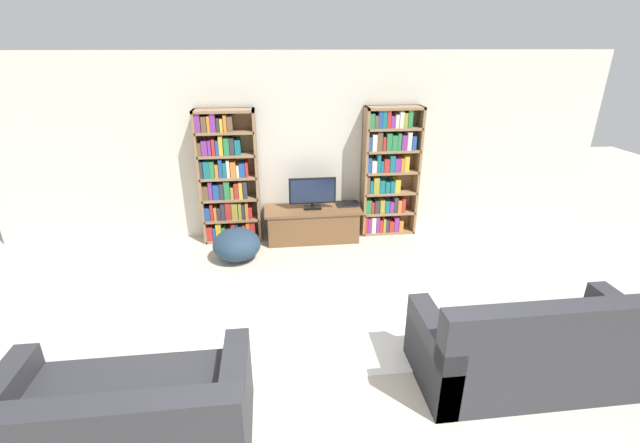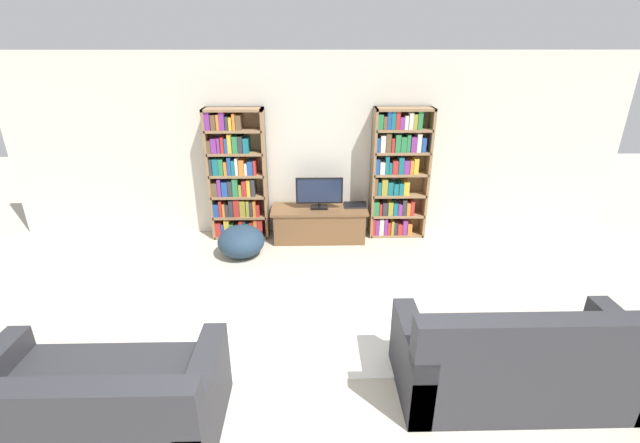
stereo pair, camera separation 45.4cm
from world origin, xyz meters
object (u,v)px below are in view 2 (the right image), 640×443
object	(u,v)px
bookshelf_right	(397,173)
tv_stand	(319,223)
bookshelf_left	(236,178)
beanbag_ottoman	(241,241)
television	(319,192)
laptop	(355,205)
couch_right_sofa	(519,363)
couch_left_sectional	(96,408)

from	to	relation	value
bookshelf_right	tv_stand	bearing A→B (deg)	-172.62
bookshelf_left	beanbag_ottoman	world-z (taller)	bookshelf_left
beanbag_ottoman	tv_stand	bearing A→B (deg)	26.00
bookshelf_right	television	distance (m)	1.15
television	laptop	distance (m)	0.58
tv_stand	laptop	bearing A→B (deg)	8.20
bookshelf_right	television	bearing A→B (deg)	-172.19
bookshelf_left	laptop	bearing A→B (deg)	-2.27
bookshelf_left	couch_right_sofa	xyz separation A→B (m)	(2.72, -3.22, -0.59)
tv_stand	beanbag_ottoman	world-z (taller)	tv_stand
tv_stand	beanbag_ottoman	distance (m)	1.19
tv_stand	couch_right_sofa	size ratio (longest dim) A/B	0.73
couch_right_sofa	beanbag_ottoman	world-z (taller)	couch_right_sofa
laptop	beanbag_ottoman	bearing A→B (deg)	-159.50
television	couch_right_sofa	world-z (taller)	television
television	beanbag_ottoman	distance (m)	1.29
laptop	beanbag_ottoman	world-z (taller)	laptop
bookshelf_right	couch_right_sofa	bearing A→B (deg)	-82.73
couch_right_sofa	bookshelf_left	bearing A→B (deg)	130.21
tv_stand	couch_right_sofa	world-z (taller)	couch_right_sofa
television	couch_left_sectional	bearing A→B (deg)	-115.81
couch_left_sectional	beanbag_ottoman	size ratio (longest dim) A/B	2.73
bookshelf_left	tv_stand	world-z (taller)	bookshelf_left
bookshelf_right	television	xyz separation A→B (m)	(-1.12, -0.15, -0.23)
bookshelf_left	beanbag_ottoman	bearing A→B (deg)	-79.46
couch_right_sofa	tv_stand	bearing A→B (deg)	116.48
bookshelf_right	beanbag_ottoman	distance (m)	2.40
bookshelf_left	television	distance (m)	1.21
couch_left_sectional	laptop	bearing A→B (deg)	58.10
laptop	beanbag_ottoman	distance (m)	1.73
bookshelf_right	television	world-z (taller)	bookshelf_right
couch_left_sectional	bookshelf_right	bearing A→B (deg)	52.19
bookshelf_right	couch_left_sectional	size ratio (longest dim) A/B	1.09
laptop	television	bearing A→B (deg)	-170.89
bookshelf_right	beanbag_ottoman	xyz separation A→B (m)	(-2.19, -0.67, -0.74)
tv_stand	television	world-z (taller)	television
bookshelf_left	couch_left_sectional	bearing A→B (deg)	-97.44
bookshelf_left	television	size ratio (longest dim) A/B	2.82
laptop	couch_left_sectional	xyz separation A→B (m)	(-2.19, -3.51, -0.21)
bookshelf_left	laptop	distance (m)	1.77
bookshelf_left	television	bearing A→B (deg)	-7.32
couch_left_sectional	beanbag_ottoman	world-z (taller)	couch_left_sectional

